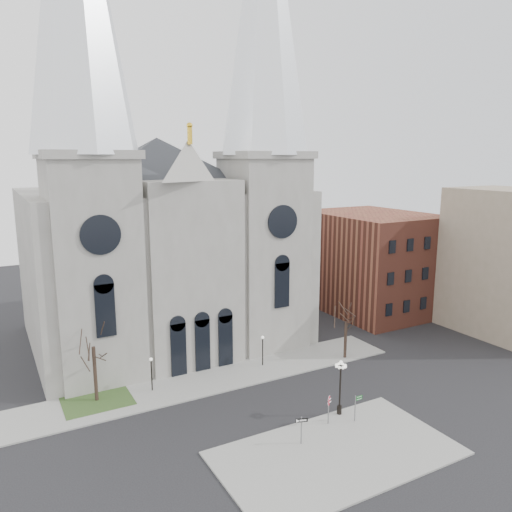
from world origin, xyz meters
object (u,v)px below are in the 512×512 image
globe_lamp (340,381)px  one_way_sign (301,426)px  stop_sign (329,404)px  street_name_sign (356,406)px

globe_lamp → one_way_sign: globe_lamp is taller
stop_sign → globe_lamp: globe_lamp is taller
one_way_sign → street_name_sign: (5.87, 0.62, -0.16)m
globe_lamp → one_way_sign: bearing=-157.9°
one_way_sign → stop_sign: bearing=39.9°
stop_sign → one_way_sign: size_ratio=1.12×
one_way_sign → street_name_sign: bearing=25.2°
stop_sign → one_way_sign: stop_sign is taller
one_way_sign → street_name_sign: 5.90m
stop_sign → one_way_sign: bearing=-178.0°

